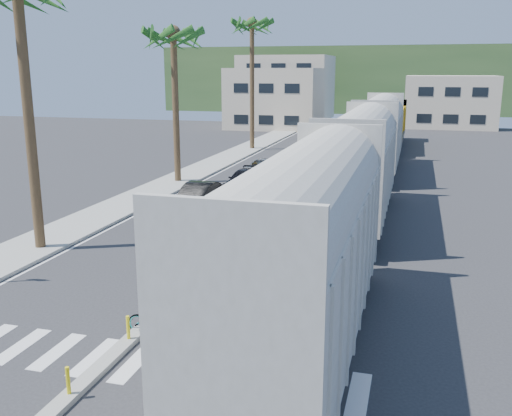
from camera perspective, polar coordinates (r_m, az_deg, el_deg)
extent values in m
plane|color=#28282B|center=(18.19, -11.08, -11.75)|extent=(140.00, 140.00, 0.00)
cube|color=gray|center=(43.44, -6.49, 3.39)|extent=(3.00, 90.00, 0.15)
cube|color=black|center=(43.42, 10.93, 3.17)|extent=(0.12, 100.00, 0.06)
cube|color=black|center=(43.34, 12.82, 3.05)|extent=(0.12, 100.00, 0.06)
cube|color=gray|center=(36.25, 3.08, 1.42)|extent=(0.45, 60.00, 0.15)
cylinder|color=yellow|center=(14.92, -18.28, -16.05)|extent=(0.10, 0.10, 0.70)
cylinder|color=yellow|center=(17.19, -12.67, -11.57)|extent=(0.10, 0.10, 0.70)
cylinder|color=yellow|center=(19.65, -8.54, -8.09)|extent=(0.10, 0.10, 0.70)
cylinder|color=yellow|center=(22.24, -5.39, -5.38)|extent=(0.10, 0.10, 0.70)
cylinder|color=yellow|center=(24.93, -2.94, -3.24)|extent=(0.10, 0.10, 0.70)
cylinder|color=yellow|center=(27.67, -0.97, -1.51)|extent=(0.10, 0.10, 0.70)
cylinder|color=yellow|center=(30.47, 0.63, -0.09)|extent=(0.10, 0.10, 0.70)
cylinder|color=yellow|center=(33.30, 1.96, 1.09)|extent=(0.10, 0.10, 0.70)
cylinder|color=yellow|center=(36.16, 3.09, 2.08)|extent=(0.10, 0.10, 0.70)
cylinder|color=yellow|center=(39.04, 4.05, 2.92)|extent=(0.10, 0.10, 0.70)
cylinder|color=yellow|center=(41.94, 4.88, 3.65)|extent=(0.10, 0.10, 0.70)
cylinder|color=yellow|center=(44.85, 5.60, 4.29)|extent=(0.10, 0.10, 0.70)
cylinder|color=yellow|center=(47.77, 6.23, 4.84)|extent=(0.10, 0.10, 0.70)
cylinder|color=yellow|center=(50.71, 6.80, 5.33)|extent=(0.10, 0.10, 0.70)
cylinder|color=yellow|center=(53.64, 7.30, 5.77)|extent=(0.10, 0.10, 0.70)
cylinder|color=yellow|center=(56.59, 7.75, 6.16)|extent=(0.10, 0.10, 0.70)
cube|color=silver|center=(16.63, -14.24, -14.46)|extent=(14.00, 2.20, 0.01)
cube|color=silver|center=(42.85, -4.37, 3.20)|extent=(0.12, 90.00, 0.01)
cube|color=silver|center=(40.67, 8.06, 2.54)|extent=(0.12, 90.00, 0.01)
cube|color=#A8A59A|center=(15.30, 4.85, -5.57)|extent=(3.00, 12.88, 3.40)
cylinder|color=#A8A59A|center=(14.83, 4.98, 0.64)|extent=(2.90, 12.58, 2.90)
cube|color=black|center=(16.16, 4.69, -12.96)|extent=(2.60, 12.88, 1.00)
cube|color=#A8A59A|center=(29.76, 10.31, 3.69)|extent=(3.00, 12.88, 3.40)
cylinder|color=#A8A59A|center=(29.52, 10.45, 6.94)|extent=(2.90, 12.58, 2.90)
cube|color=black|center=(30.21, 10.14, -0.43)|extent=(2.60, 12.88, 1.00)
cube|color=#A8A59A|center=(44.58, 12.19, 6.84)|extent=(3.00, 12.88, 3.40)
cylinder|color=#A8A59A|center=(44.42, 12.30, 9.02)|extent=(2.90, 12.58, 2.90)
cube|color=black|center=(44.88, 12.05, 4.06)|extent=(2.60, 12.88, 1.00)
cube|color=#4C4C4F|center=(60.64, 13.10, 6.95)|extent=(3.00, 17.00, 0.50)
cube|color=#BD8F12|center=(59.49, 13.13, 8.32)|extent=(2.70, 12.24, 2.60)
cube|color=#BD8F12|center=(66.22, 13.43, 9.07)|extent=(3.00, 3.74, 3.20)
cube|color=black|center=(60.71, 13.07, 6.38)|extent=(2.60, 13.60, 0.90)
cylinder|color=brown|center=(25.96, -21.72, 7.76)|extent=(0.44, 0.44, 11.00)
cylinder|color=brown|center=(40.01, -8.03, 9.59)|extent=(0.44, 0.44, 10.00)
sphere|color=#1F5A1C|center=(40.00, -8.28, 16.96)|extent=(3.20, 3.20, 3.20)
cylinder|color=brown|center=(56.82, -0.40, 11.88)|extent=(0.44, 0.44, 12.00)
sphere|color=#1F5A1C|center=(56.97, -0.41, 18.07)|extent=(3.20, 3.20, 3.20)
cube|color=beige|center=(78.93, 1.95, 10.90)|extent=(12.00, 10.00, 8.00)
cube|color=beige|center=(94.91, 3.09, 11.95)|extent=(14.00, 12.00, 10.00)
cube|color=beige|center=(84.82, 18.81, 10.05)|extent=(12.00, 10.00, 7.00)
cube|color=#385628|center=(114.87, 12.06, 12.46)|extent=(80.00, 20.00, 12.00)
imported|color=black|center=(28.33, -7.09, -0.75)|extent=(2.49, 4.65, 1.48)
imported|color=black|center=(32.37, -5.82, 1.13)|extent=(1.97, 4.73, 1.52)
imported|color=black|center=(37.28, -1.12, 2.74)|extent=(2.21, 4.88, 1.38)
imported|color=#ABAEB1|center=(42.87, 0.56, 4.09)|extent=(2.68, 4.78, 1.25)
imported|color=#9EA0A5|center=(17.46, -9.96, -11.08)|extent=(0.76, 1.88, 0.96)
imported|color=silver|center=(17.15, -10.39, -8.28)|extent=(0.64, 0.44, 1.68)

